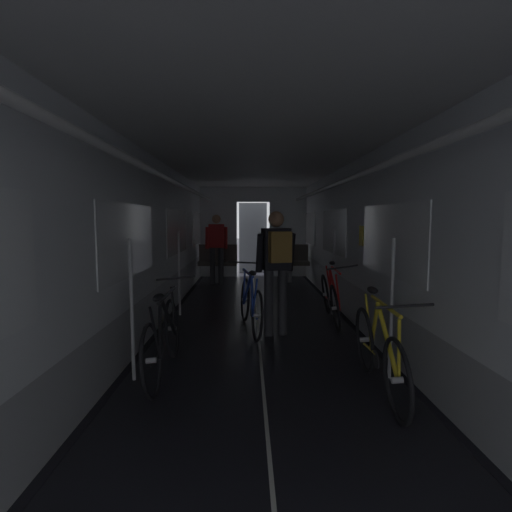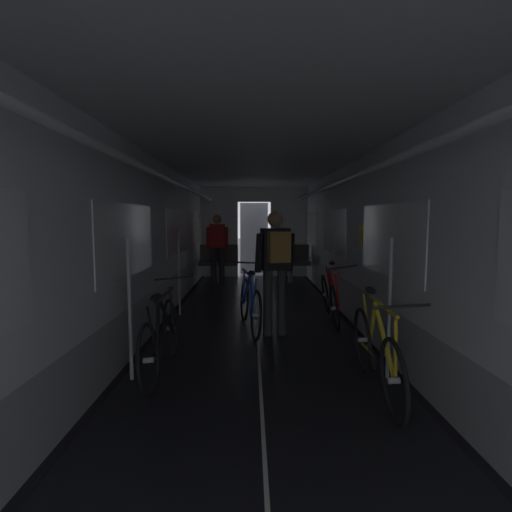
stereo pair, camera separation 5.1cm
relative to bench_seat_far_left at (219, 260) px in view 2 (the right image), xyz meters
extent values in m
cube|color=black|center=(-0.51, -4.82, -0.56)|extent=(0.08, 11.50, 0.01)
cube|color=black|center=(2.31, -4.82, -0.56)|extent=(0.08, 11.50, 0.01)
cube|color=beige|center=(0.90, -4.82, -0.56)|extent=(0.03, 11.27, 0.00)
cube|color=#9EA0A5|center=(-0.61, -4.82, -0.27)|extent=(0.12, 11.50, 0.60)
cube|color=silver|center=(-0.61, -4.82, 0.96)|extent=(0.12, 11.50, 1.85)
cube|color=white|center=(-0.54, -5.40, 0.78)|extent=(0.02, 1.90, 0.80)
cube|color=white|center=(-0.54, -2.52, 0.78)|extent=(0.02, 1.90, 0.80)
cube|color=white|center=(-0.54, 0.35, 0.78)|extent=(0.02, 1.90, 0.80)
cube|color=yellow|center=(-0.54, -4.90, 0.78)|extent=(0.01, 0.20, 0.28)
cylinder|color=white|center=(-0.27, -4.82, 1.53)|extent=(0.07, 11.04, 0.07)
cylinder|color=#B7BABF|center=(-0.37, -5.97, 0.13)|extent=(0.04, 0.04, 1.40)
cylinder|color=#B7BABF|center=(-0.37, -3.37, 0.13)|extent=(0.04, 0.04, 1.40)
cube|color=#9EA0A5|center=(2.41, -4.82, -0.27)|extent=(0.12, 11.50, 0.60)
cube|color=silver|center=(2.41, -4.82, 0.96)|extent=(0.12, 11.50, 1.85)
cube|color=white|center=(2.35, -5.40, 0.78)|extent=(0.02, 1.90, 0.80)
cube|color=white|center=(2.35, -2.52, 0.78)|extent=(0.02, 1.90, 0.80)
cube|color=white|center=(2.35, 0.35, 0.78)|extent=(0.02, 1.90, 0.80)
cube|color=yellow|center=(2.35, -4.30, 0.78)|extent=(0.01, 0.20, 0.28)
cylinder|color=white|center=(2.07, -4.82, 1.53)|extent=(0.07, 11.04, 0.07)
cylinder|color=#B7BABF|center=(2.17, -5.97, 0.13)|extent=(0.04, 0.04, 1.40)
cylinder|color=#B7BABF|center=(2.17, -3.37, 0.13)|extent=(0.04, 0.04, 1.40)
cube|color=silver|center=(-0.05, 0.99, 0.66)|extent=(1.00, 0.12, 2.45)
cube|color=silver|center=(1.85, 0.99, 0.66)|extent=(1.00, 0.12, 2.45)
cube|color=silver|center=(0.90, 0.99, 1.68)|extent=(0.90, 0.12, 0.40)
cube|color=#4C4F54|center=(0.90, 1.69, 0.46)|extent=(0.81, 0.04, 2.05)
cube|color=silver|center=(0.90, -4.82, 1.94)|extent=(3.14, 11.62, 0.12)
cylinder|color=gray|center=(0.00, -0.07, -0.35)|extent=(0.12, 0.12, 0.44)
cube|color=#47423D|center=(0.00, -0.07, -0.08)|extent=(0.96, 0.44, 0.10)
cube|color=#47423D|center=(0.00, 0.12, 0.17)|extent=(0.96, 0.08, 0.40)
torus|color=gray|center=(-0.43, 0.15, 0.37)|extent=(0.14, 0.14, 0.02)
cylinder|color=gray|center=(1.80, -0.07, -0.35)|extent=(0.12, 0.12, 0.44)
cube|color=#47423D|center=(1.80, -0.07, -0.08)|extent=(0.96, 0.44, 0.10)
cube|color=#47423D|center=(1.80, 0.12, 0.17)|extent=(0.96, 0.08, 0.40)
torus|color=gray|center=(1.37, 0.15, 0.37)|extent=(0.14, 0.14, 0.02)
torus|color=black|center=(2.06, -3.33, -0.24)|extent=(0.18, 0.68, 0.67)
cylinder|color=#B2B2B7|center=(2.06, -3.33, -0.24)|extent=(0.10, 0.06, 0.06)
torus|color=black|center=(1.99, -4.35, -0.24)|extent=(0.18, 0.68, 0.67)
cylinder|color=#B2B2B7|center=(1.99, -4.35, -0.24)|extent=(0.10, 0.06, 0.06)
cylinder|color=red|center=(2.04, -4.04, -0.02)|extent=(0.09, 0.55, 0.56)
cylinder|color=red|center=(2.07, -3.63, -0.02)|extent=(0.14, 0.34, 0.55)
cylinder|color=red|center=(2.09, -3.88, 0.24)|extent=(0.09, 0.82, 0.04)
cylinder|color=red|center=(2.09, -3.40, 0.00)|extent=(0.09, 0.17, 0.49)
cylinder|color=red|center=(2.04, -3.56, -0.26)|extent=(0.06, 0.45, 0.07)
cylinder|color=red|center=(2.03, -4.32, 0.00)|extent=(0.10, 0.08, 0.49)
cylinder|color=black|center=(2.02, -3.78, -0.28)|extent=(0.05, 0.17, 0.17)
ellipsoid|color=black|center=(2.13, -3.46, 0.30)|extent=(0.11, 0.25, 0.07)
cylinder|color=black|center=(2.08, -4.34, 0.34)|extent=(0.44, 0.05, 0.09)
torus|color=black|center=(-0.10, -6.35, -0.23)|extent=(0.11, 0.67, 0.67)
cylinder|color=#B2B2B7|center=(-0.10, -6.35, -0.23)|extent=(0.09, 0.05, 0.06)
torus|color=black|center=(-0.11, -5.33, -0.23)|extent=(0.11, 0.67, 0.67)
cylinder|color=#B2B2B7|center=(-0.11, -5.33, -0.23)|extent=(0.09, 0.05, 0.06)
cylinder|color=black|center=(-0.09, -5.64, -0.01)|extent=(0.08, 0.54, 0.56)
cylinder|color=black|center=(-0.08, -6.05, -0.01)|extent=(0.09, 0.34, 0.55)
cylinder|color=black|center=(-0.06, -5.80, 0.25)|extent=(0.05, 0.82, 0.04)
cylinder|color=black|center=(-0.08, -6.28, 0.01)|extent=(0.07, 0.16, 0.49)
cylinder|color=black|center=(-0.10, -6.12, -0.26)|extent=(0.04, 0.45, 0.07)
cylinder|color=black|center=(-0.09, -5.36, 0.01)|extent=(0.07, 0.09, 0.49)
cylinder|color=black|center=(-0.11, -5.90, -0.28)|extent=(0.03, 0.17, 0.17)
ellipsoid|color=black|center=(-0.05, -6.23, 0.31)|extent=(0.10, 0.24, 0.07)
cylinder|color=black|center=(-0.06, -5.34, 0.35)|extent=(0.44, 0.03, 0.06)
torus|color=black|center=(1.97, -5.79, -0.23)|extent=(0.11, 0.67, 0.67)
cylinder|color=#B2B2B7|center=(1.97, -5.79, -0.23)|extent=(0.10, 0.05, 0.06)
torus|color=black|center=(1.92, -6.81, -0.23)|extent=(0.11, 0.67, 0.67)
cylinder|color=#B2B2B7|center=(1.92, -6.81, -0.23)|extent=(0.10, 0.05, 0.06)
cylinder|color=yellow|center=(1.95, -6.49, -0.01)|extent=(0.05, 0.54, 0.56)
cylinder|color=yellow|center=(1.97, -6.08, -0.01)|extent=(0.09, 0.34, 0.55)
cylinder|color=yellow|center=(1.98, -6.34, 0.25)|extent=(0.08, 0.82, 0.04)
cylinder|color=yellow|center=(1.98, -5.86, 0.01)|extent=(0.05, 0.17, 0.49)
cylinder|color=yellow|center=(1.96, -6.01, -0.26)|extent=(0.05, 0.45, 0.07)
cylinder|color=yellow|center=(1.94, -6.78, 0.01)|extent=(0.06, 0.09, 0.49)
cylinder|color=black|center=(1.94, -6.24, -0.28)|extent=(0.03, 0.17, 0.17)
ellipsoid|color=black|center=(2.00, -5.91, 0.31)|extent=(0.11, 0.24, 0.07)
cylinder|color=black|center=(1.96, -6.80, 0.35)|extent=(0.44, 0.05, 0.05)
cylinder|color=#2D2D33|center=(1.04, -4.53, -0.12)|extent=(0.13, 0.13, 0.90)
cylinder|color=#2D2D33|center=(1.23, -4.49, -0.12)|extent=(0.13, 0.13, 0.90)
cube|color=black|center=(1.14, -4.51, 0.61)|extent=(0.40, 0.30, 0.56)
cylinder|color=black|center=(0.92, -4.54, 0.56)|extent=(0.13, 0.21, 0.53)
cylinder|color=black|center=(1.35, -4.44, 0.56)|extent=(0.13, 0.21, 0.53)
sphere|color=#9E7051|center=(1.14, -4.51, 1.01)|extent=(0.21, 0.21, 0.21)
cube|color=olive|center=(1.18, -4.67, 0.65)|extent=(0.31, 0.22, 0.40)
torus|color=black|center=(0.88, -4.77, -0.23)|extent=(0.19, 0.67, 0.67)
cylinder|color=#B2B2B7|center=(0.88, -4.77, -0.23)|extent=(0.10, 0.06, 0.06)
torus|color=black|center=(0.71, -3.76, -0.23)|extent=(0.19, 0.67, 0.67)
cylinder|color=#B2B2B7|center=(0.71, -3.76, -0.23)|extent=(0.10, 0.06, 0.06)
cylinder|color=#2342B7|center=(0.75, -4.07, -0.01)|extent=(0.16, 0.53, 0.56)
cylinder|color=#2342B7|center=(0.82, -4.48, -0.01)|extent=(0.06, 0.35, 0.55)
cylinder|color=#2342B7|center=(0.76, -4.23, 0.25)|extent=(0.17, 0.82, 0.04)
cylinder|color=#2342B7|center=(0.85, -4.70, 0.01)|extent=(0.08, 0.16, 0.49)
cylinder|color=#2342B7|center=(0.84, -4.54, -0.26)|extent=(0.10, 0.45, 0.07)
cylinder|color=#2342B7|center=(0.70, -3.79, 0.01)|extent=(0.05, 0.10, 0.49)
cylinder|color=black|center=(0.81, -4.32, -0.28)|extent=(0.05, 0.17, 0.17)
ellipsoid|color=black|center=(0.82, -4.65, 0.31)|extent=(0.13, 0.25, 0.07)
cylinder|color=black|center=(0.68, -3.77, 0.35)|extent=(0.44, 0.09, 0.05)
cylinder|color=#2D2D33|center=(0.10, -0.37, -0.12)|extent=(0.13, 0.13, 0.90)
cylinder|color=#2D2D33|center=(-0.10, -0.37, -0.12)|extent=(0.13, 0.13, 0.90)
cube|color=red|center=(0.00, -0.37, 0.61)|extent=(0.36, 0.22, 0.56)
cylinder|color=red|center=(0.22, -0.39, 0.56)|extent=(0.09, 0.20, 0.53)
cylinder|color=red|center=(-0.22, -0.39, 0.56)|extent=(0.09, 0.20, 0.53)
sphere|color=#9E7051|center=(0.00, -0.37, 1.01)|extent=(0.21, 0.21, 0.21)
camera|label=1|loc=(0.76, -9.69, 1.01)|focal=27.21mm
camera|label=2|loc=(0.81, -9.69, 1.01)|focal=27.21mm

